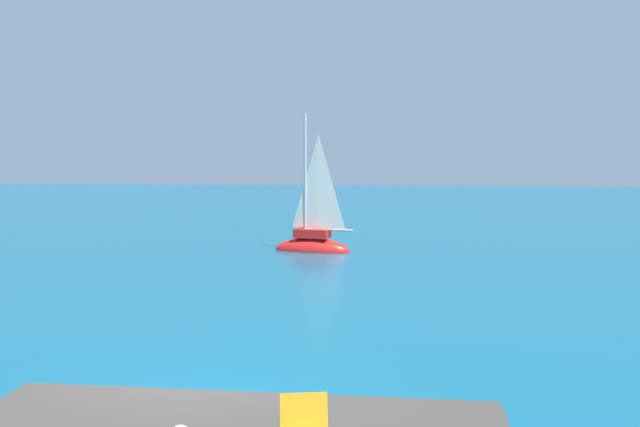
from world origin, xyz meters
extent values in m
plane|color=#0F5675|center=(0.00, 0.00, 0.00)|extent=(160.00, 160.00, 0.00)
ellipsoid|color=red|center=(-1.00, 18.46, 0.00)|extent=(3.43, 1.73, 1.12)
cube|color=red|center=(-1.00, 18.46, 0.75)|extent=(1.56, 1.05, 0.37)
cylinder|color=#B7B7BC|center=(-1.30, 18.52, 3.12)|extent=(0.12, 0.12, 5.11)
cylinder|color=#B2B2B7|center=(-0.29, 18.33, 0.92)|extent=(2.03, 0.49, 0.10)
pyramid|color=silver|center=(-0.73, 18.41, 2.91)|extent=(1.62, 0.37, 3.88)
cube|color=orange|center=(2.14, -3.54, 1.40)|extent=(0.50, 0.26, 0.45)
camera|label=1|loc=(3.23, -10.36, 4.02)|focal=39.76mm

